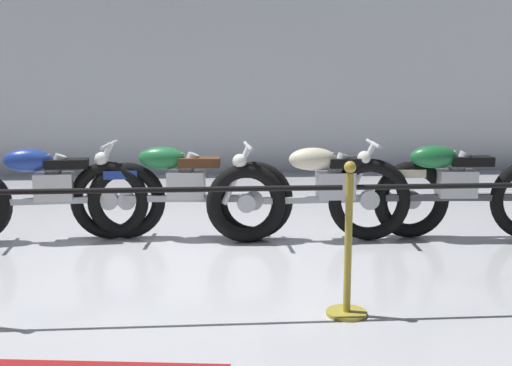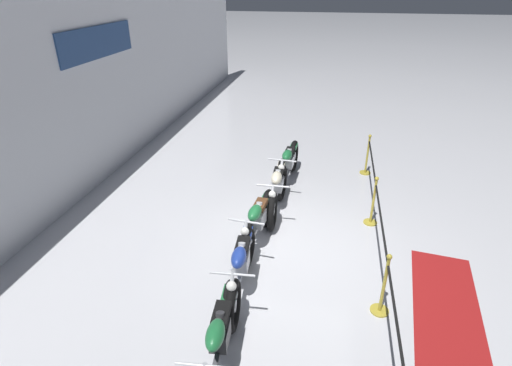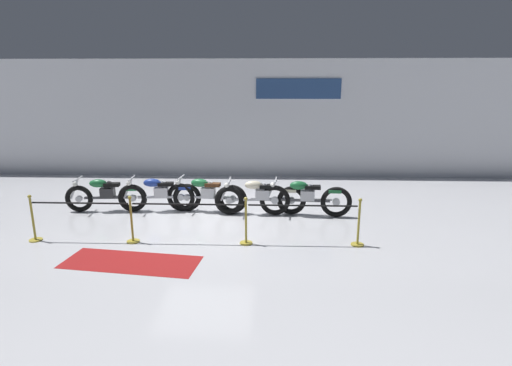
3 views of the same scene
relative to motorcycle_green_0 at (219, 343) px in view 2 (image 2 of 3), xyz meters
name	(u,v)px [view 2 (image 2 of 3)]	position (x,y,z in m)	size (l,w,h in m)	color
ground_plane	(296,249)	(2.73, -0.68, -0.46)	(120.00, 120.00, 0.00)	silver
back_wall	(24,123)	(2.74, 4.44, 1.64)	(28.00, 0.29, 4.20)	white
motorcycle_green_0	(219,343)	(0.00, 0.00, 0.00)	(2.18, 0.62, 0.94)	black
motorcycle_blue_1	(241,268)	(1.44, 0.06, 0.01)	(2.23, 0.62, 0.96)	black
motorcycle_green_2	(257,223)	(2.71, 0.05, 0.02)	(2.20, 0.62, 0.97)	black
motorcycle_cream_3	(277,188)	(4.16, -0.10, 0.01)	(2.42, 0.62, 0.96)	black
motorcycle_green_4	(288,165)	(5.34, -0.18, 0.03)	(2.40, 0.62, 0.98)	black
stanchion_far_left	(385,271)	(1.52, -2.08, 0.23)	(7.18, 0.28, 1.05)	gold
stanchion_mid_left	(383,293)	(1.42, -2.08, -0.11)	(0.28, 0.28, 1.05)	gold
stanchion_mid_right	(372,208)	(3.91, -2.08, -0.11)	(0.28, 0.28, 1.05)	gold
stanchion_far_right	(367,160)	(6.32, -2.08, -0.11)	(0.28, 0.28, 1.05)	gold
floor_banner	(446,306)	(1.72, -3.09, -0.46)	(2.65, 0.96, 0.01)	maroon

